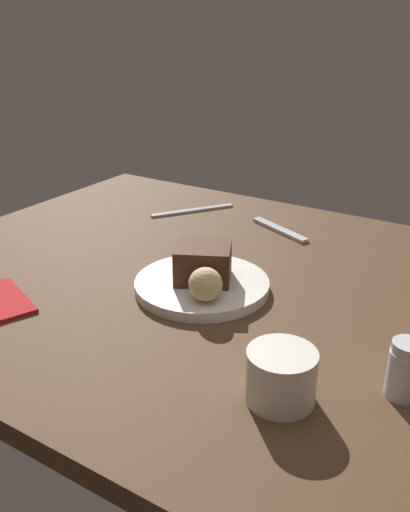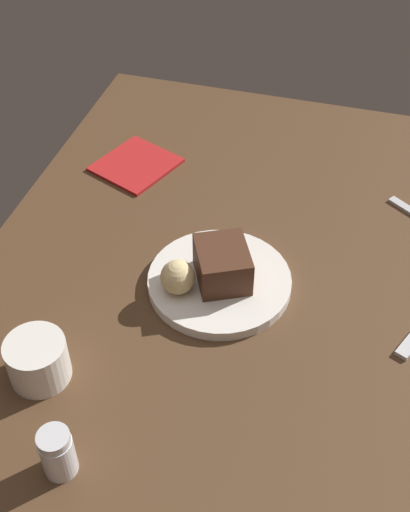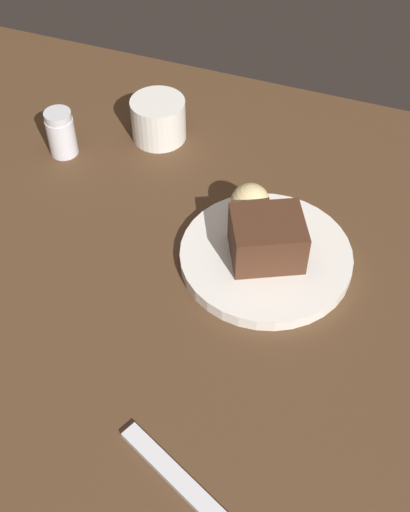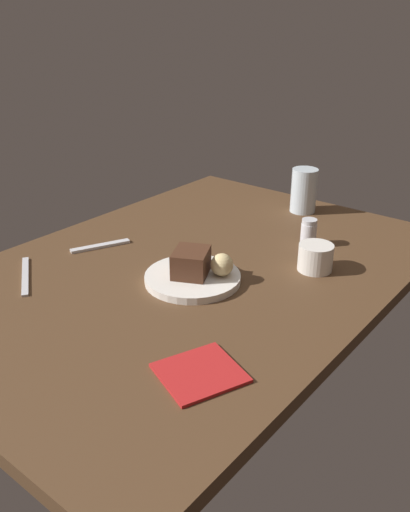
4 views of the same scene
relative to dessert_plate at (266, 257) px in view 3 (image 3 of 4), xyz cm
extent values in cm
cube|color=#4C331E|center=(5.27, 4.74, -2.32)|extent=(120.00, 84.00, 3.00)
cylinder|color=white|center=(0.00, 0.00, 0.00)|extent=(21.08, 21.08, 1.64)
cube|color=#472819|center=(-0.03, 0.37, 3.64)|extent=(10.77, 10.23, 5.65)
sphere|color=#DBC184|center=(3.83, -5.10, 3.31)|extent=(4.98, 4.98, 4.98)
cylinder|color=silver|center=(33.27, -9.99, 2.04)|extent=(3.98, 3.98, 5.72)
cylinder|color=silver|center=(33.27, -9.99, 5.50)|extent=(3.78, 3.78, 1.20)
cylinder|color=silver|center=(21.87, -18.08, 2.28)|extent=(7.90, 7.90, 6.20)
cube|color=silver|center=(-0.59, 29.69, -0.47)|extent=(14.41, 7.81, 0.70)
camera|label=1|loc=(41.68, -65.27, 38.97)|focal=38.80mm
camera|label=2|loc=(66.23, 16.78, 71.11)|focal=47.18mm
camera|label=3|loc=(-11.86, 53.13, 60.53)|focal=46.53mm
camera|label=4|loc=(-79.54, -67.62, 54.33)|focal=37.67mm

